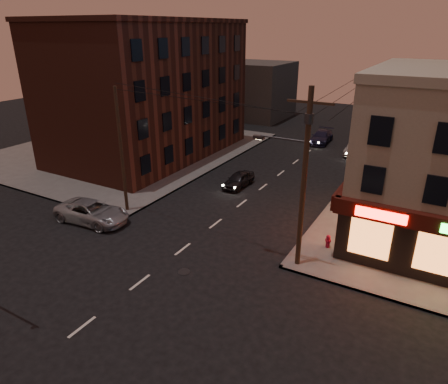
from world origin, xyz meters
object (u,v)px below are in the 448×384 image
Objects in this scene: sedan_near at (239,180)px; fire_hydrant at (328,241)px; sedan_far at (321,137)px; suv_cross at (92,212)px; sedan_mid at (355,149)px.

sedan_near reaches higher than fire_hydrant.
sedan_far is (1.95, 17.37, 0.08)m from sedan_near.
fire_hydrant is (7.74, -23.95, -0.10)m from sedan_far.
suv_cross is 1.45× the size of sedan_near.
sedan_mid is at bearing 67.03° from sedan_near.
sedan_mid is 0.85× the size of sedan_far.
sedan_near is 4.38× the size of fire_hydrant.
sedan_far reaches higher than sedan_near.
sedan_mid is at bearing -30.48° from suv_cross.
suv_cross is 12.48m from sedan_near.
suv_cross is 16.14m from fire_hydrant.
suv_cross is 1.10× the size of sedan_far.
sedan_far is at bearing 150.93° from sedan_mid.
suv_cross is 1.29× the size of sedan_mid.
suv_cross reaches higher than sedan_far.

